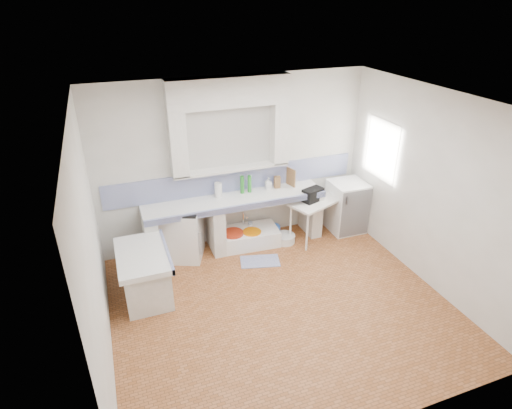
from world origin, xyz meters
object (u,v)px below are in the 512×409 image
object	(u,v)px
stove	(182,233)
fridge	(347,206)
sink	(247,238)
side_table	(314,220)

from	to	relation	value
stove	fridge	size ratio (longest dim) A/B	0.93
sink	fridge	distance (m)	1.88
stove	sink	distance (m)	1.14
stove	side_table	distance (m)	2.27
stove	side_table	xyz separation A→B (m)	(2.25, -0.23, -0.06)
sink	fridge	world-z (taller)	fridge
stove	side_table	bearing A→B (deg)	16.71
stove	sink	bearing A→B (deg)	21.61
fridge	side_table	bearing A→B (deg)	-171.69
stove	fridge	world-z (taller)	fridge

